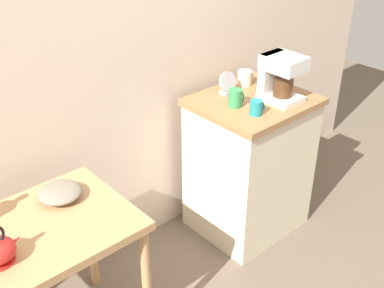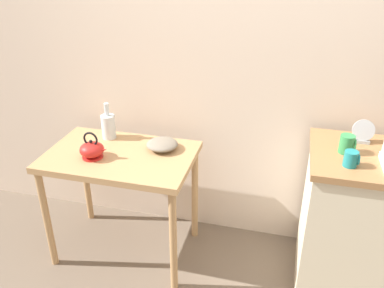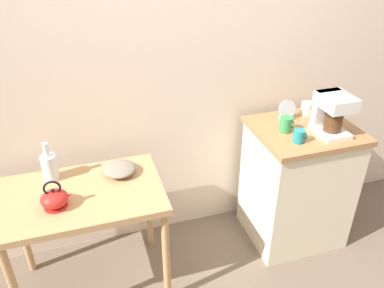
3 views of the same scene
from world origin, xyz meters
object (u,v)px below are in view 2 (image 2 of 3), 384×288
at_px(bowl_stoneware, 162,144).
at_px(mug_dark_teal, 351,159).
at_px(table_clock, 363,133).
at_px(mug_tall_green, 347,144).
at_px(glass_carafe_vase, 108,126).
at_px(teakettle, 92,150).

xyz_separation_m(bowl_stoneware, mug_dark_teal, (1.06, -0.21, 0.16)).
bearing_deg(bowl_stoneware, table_clock, 4.33).
xyz_separation_m(mug_tall_green, table_clock, (0.09, 0.15, 0.01)).
height_order(glass_carafe_vase, table_clock, table_clock).
relative_size(teakettle, glass_carafe_vase, 0.74).
distance_m(bowl_stoneware, mug_tall_green, 1.07).
xyz_separation_m(glass_carafe_vase, table_clock, (1.53, 0.02, 0.13)).
xyz_separation_m(glass_carafe_vase, mug_tall_green, (1.44, -0.14, 0.12)).
distance_m(glass_carafe_vase, table_clock, 1.54).
relative_size(mug_tall_green, mug_dark_teal, 1.23).
bearing_deg(mug_dark_teal, bowl_stoneware, 168.70).
bearing_deg(table_clock, bowl_stoneware, -175.67).
height_order(mug_tall_green, mug_dark_teal, mug_tall_green).
xyz_separation_m(bowl_stoneware, glass_carafe_vase, (-0.39, 0.07, 0.05)).
relative_size(teakettle, table_clock, 1.35).
relative_size(teakettle, mug_dark_teal, 2.18).
height_order(mug_dark_teal, table_clock, table_clock).
relative_size(glass_carafe_vase, mug_dark_teal, 2.96).
bearing_deg(glass_carafe_vase, teakettle, -85.69).
bearing_deg(table_clock, teakettle, -169.08).
distance_m(bowl_stoneware, glass_carafe_vase, 0.40).
xyz_separation_m(teakettle, table_clock, (1.51, 0.29, 0.16)).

